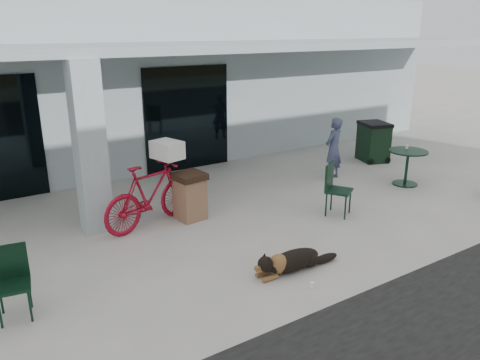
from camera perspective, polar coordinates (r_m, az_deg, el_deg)
ground at (r=7.87m, az=-1.25°, el=-9.27°), size 80.00×80.00×0.00m
building at (r=14.97m, az=-19.17°, el=11.85°), size 22.00×7.00×4.50m
storefront_glass_right at (r=12.43m, az=-6.43°, el=7.44°), size 2.40×0.06×2.70m
column at (r=8.77m, az=-17.83°, el=3.65°), size 0.50×0.50×3.12m
overhang at (r=10.24m, az=-12.49°, el=15.39°), size 22.00×2.80×0.18m
bicycle at (r=8.95m, az=-10.84°, el=-1.80°), size 2.15×1.10×1.24m
laundry_basket at (r=8.99m, az=-8.87°, el=3.65°), size 0.56×0.66×0.34m
dog at (r=7.41m, az=6.51°, el=-9.58°), size 1.14×0.40×0.38m
cup_near_dog at (r=7.06m, az=8.82°, el=-12.53°), size 0.08×0.08×0.09m
cafe_chair_near at (r=6.78m, az=-26.00°, el=-11.43°), size 0.50×0.54×0.96m
cafe_table_far at (r=11.90m, az=19.65°, el=1.42°), size 1.14×1.14×0.85m
cafe_chair_far_a at (r=9.55m, az=11.98°, el=-1.20°), size 0.68×0.69×1.06m
person at (r=11.82m, az=11.33°, el=3.78°), size 0.64×0.51×1.54m
cup_on_table at (r=11.95m, az=19.68°, el=3.84°), size 0.09×0.09×0.10m
trash_receptacle at (r=9.21m, az=-6.14°, el=-1.97°), size 0.62×0.62×0.95m
wheeled_bin at (r=13.79m, az=15.95°, el=4.52°), size 0.92×1.04×1.10m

